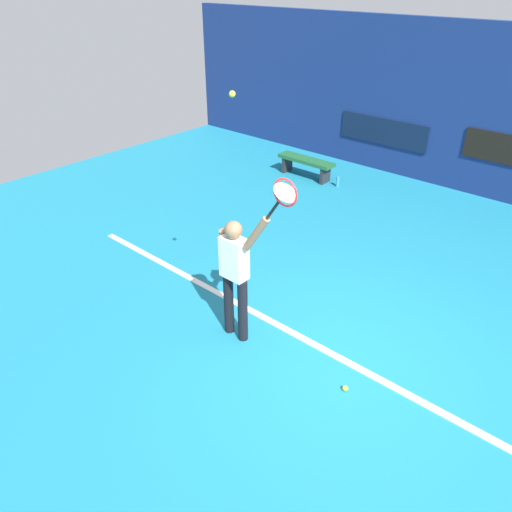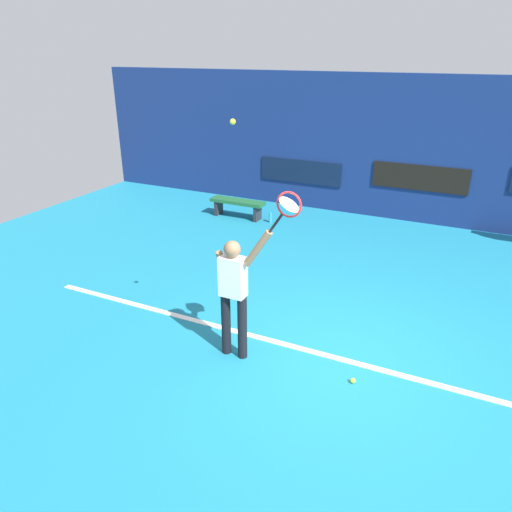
% 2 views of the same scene
% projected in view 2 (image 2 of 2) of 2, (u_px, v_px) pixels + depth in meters
% --- Properties ---
extents(ground_plane, '(18.00, 18.00, 0.00)m').
position_uv_depth(ground_plane, '(335.00, 361.00, 6.61)').
color(ground_plane, teal).
extents(back_wall, '(18.00, 0.20, 3.41)m').
position_uv_depth(back_wall, '(424.00, 151.00, 11.29)').
color(back_wall, navy).
rests_on(back_wall, ground_plane).
extents(sponsor_banner_center, '(2.20, 0.03, 0.60)m').
position_uv_depth(sponsor_banner_center, '(420.00, 178.00, 11.42)').
color(sponsor_banner_center, black).
extents(sponsor_banner_portside, '(2.20, 0.03, 0.60)m').
position_uv_depth(sponsor_banner_portside, '(300.00, 172.00, 12.69)').
color(sponsor_banner_portside, '#0C1933').
extents(court_baseline, '(10.00, 0.10, 0.01)m').
position_uv_depth(court_baseline, '(337.00, 358.00, 6.65)').
color(court_baseline, white).
rests_on(court_baseline, ground_plane).
extents(tennis_player, '(0.80, 0.31, 1.92)m').
position_uv_depth(tennis_player, '(234.00, 289.00, 6.36)').
color(tennis_player, black).
rests_on(tennis_player, ground_plane).
extents(tennis_racket, '(0.47, 0.27, 0.60)m').
position_uv_depth(tennis_racket, '(287.00, 207.00, 5.57)').
color(tennis_racket, black).
extents(tennis_ball, '(0.07, 0.07, 0.07)m').
position_uv_depth(tennis_ball, '(233.00, 122.00, 5.48)').
color(tennis_ball, '#CCE033').
extents(court_bench, '(1.40, 0.36, 0.45)m').
position_uv_depth(court_bench, '(238.00, 204.00, 12.07)').
color(court_bench, '#1E592D').
rests_on(court_bench, ground_plane).
extents(water_bottle, '(0.07, 0.07, 0.24)m').
position_uv_depth(water_bottle, '(270.00, 218.00, 11.79)').
color(water_bottle, '#338CD8').
rests_on(water_bottle, ground_plane).
extents(spare_ball, '(0.07, 0.07, 0.07)m').
position_uv_depth(spare_ball, '(353.00, 381.00, 6.16)').
color(spare_ball, '#CCE033').
rests_on(spare_ball, ground_plane).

